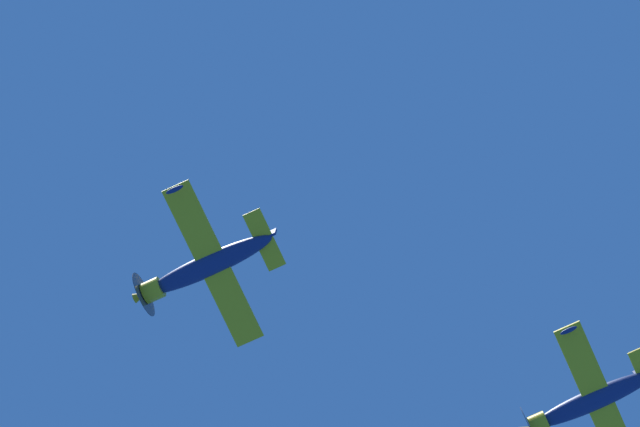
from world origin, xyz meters
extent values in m
ellipsoid|color=navy|center=(-3.68, -5.13, 61.06)|extent=(4.41, 6.17, 1.12)
cylinder|color=yellow|center=(-2.10, -7.69, 61.02)|extent=(1.40, 1.35, 1.11)
cone|color=yellow|center=(-1.76, -8.23, 61.02)|extent=(0.80, 0.87, 0.53)
cylinder|color=#3F3F47|center=(-1.84, -8.11, 61.02)|extent=(2.06, 1.32, 2.42)
cube|color=yellow|center=(-3.79, -4.96, 60.90)|extent=(7.80, 5.55, 0.68)
ellipsoid|color=navy|center=(-0.33, -2.82, 60.64)|extent=(0.68, 0.89, 0.26)
ellipsoid|color=navy|center=(-7.25, -7.10, 61.15)|extent=(0.68, 0.89, 0.26)
cube|color=yellow|center=(-5.19, -2.68, 61.14)|extent=(3.00, 2.32, 0.30)
cube|color=navy|center=(-5.19, -2.61, 61.64)|extent=(0.73, 1.04, 1.11)
ellipsoid|color=#1E232D|center=(-3.50, -5.37, 61.46)|extent=(1.40, 1.65, 0.69)
ellipsoid|color=navy|center=(-23.60, -0.89, 62.52)|extent=(4.39, 6.18, 1.26)
cylinder|color=yellow|center=(-22.02, -3.45, 62.41)|extent=(1.37, 1.36, 1.11)
cube|color=yellow|center=(-23.72, -0.72, 62.36)|extent=(7.81, 5.55, 0.57)
ellipsoid|color=navy|center=(-20.26, 1.42, 62.17)|extent=(0.68, 0.90, 0.28)
ellipsoid|color=#1E232D|center=(-23.42, -1.15, 62.92)|extent=(1.38, 1.66, 0.72)
camera|label=1|loc=(1.88, 12.76, 1.41)|focal=73.70mm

